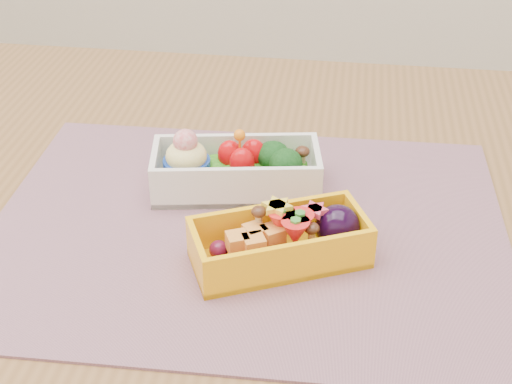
# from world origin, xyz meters

# --- Properties ---
(table) EXTENTS (1.20, 0.80, 0.75)m
(table) POSITION_xyz_m (0.00, 0.00, 0.65)
(table) COLOR brown
(table) RESTS_ON ground
(placemat) EXTENTS (0.50, 0.39, 0.00)m
(placemat) POSITION_xyz_m (-0.02, -0.02, 0.75)
(placemat) COLOR #96676F
(placemat) RESTS_ON table
(bento_white) EXTENTS (0.18, 0.10, 0.07)m
(bento_white) POSITION_xyz_m (-0.05, 0.04, 0.78)
(bento_white) COLOR silver
(bento_white) RESTS_ON placemat
(bento_yellow) EXTENTS (0.17, 0.13, 0.05)m
(bento_yellow) POSITION_xyz_m (0.02, -0.07, 0.77)
(bento_yellow) COLOR #FFB10D
(bento_yellow) RESTS_ON placemat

